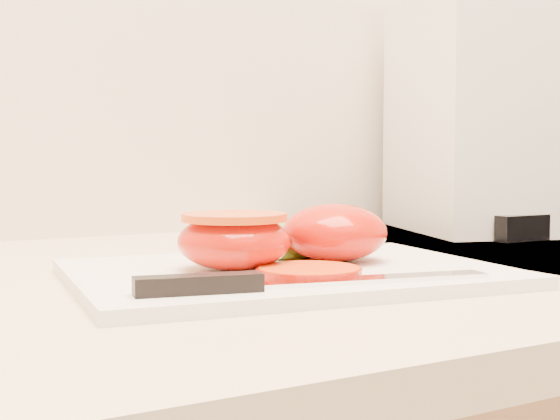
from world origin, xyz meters
TOP-DOWN VIEW (x-y plane):
  - cutting_board at (-0.04, 1.60)m, footprint 0.36×0.28m
  - tomato_half_dome at (0.02, 1.61)m, footprint 0.09×0.09m
  - tomato_half_cut at (-0.08, 1.61)m, footprint 0.09×0.09m
  - tomato_slice_0 at (-0.05, 1.55)m, footprint 0.07×0.07m
  - lettuce_leaf_0 at (0.00, 1.67)m, footprint 0.13×0.10m
  - knife at (-0.09, 1.52)m, footprint 0.26×0.06m
  - appliance at (0.40, 1.82)m, footprint 0.27×0.30m

SIDE VIEW (x-z plane):
  - cutting_board at x=-0.04m, z-range 0.93..0.94m
  - tomato_slice_0 at x=-0.05m, z-range 0.94..0.95m
  - knife at x=-0.09m, z-range 0.94..0.95m
  - lettuce_leaf_0 at x=0.00m, z-range 0.94..0.96m
  - tomato_half_cut at x=-0.08m, z-range 0.94..0.99m
  - tomato_half_dome at x=0.02m, z-range 0.94..0.99m
  - appliance at x=0.40m, z-range 0.93..1.23m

